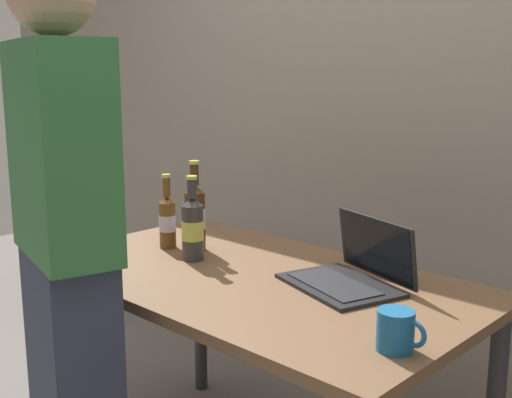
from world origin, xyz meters
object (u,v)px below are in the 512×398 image
Objects in this scene: beer_bottle_dark at (193,227)px; beer_bottle_green at (167,220)px; laptop at (352,272)px; coffee_mug at (397,331)px; person_figure at (67,258)px; beer_bottle_brown at (195,216)px.

beer_bottle_green is at bearing 168.22° from beer_bottle_dark.
laptop is at bearing 9.20° from beer_bottle_green.
beer_bottle_green is 1.11m from coffee_mug.
person_figure is at bearing -61.93° from beer_bottle_green.
beer_bottle_green is (-0.19, 0.04, -0.01)m from beer_bottle_dark.
beer_bottle_brown is at bearing 108.79° from person_figure.
beer_bottle_brown reaches higher than laptop.
beer_bottle_green is at bearing -170.80° from laptop.
beer_bottle_green is at bearing 118.07° from person_figure.
beer_bottle_green is 0.16× the size of person_figure.
coffee_mug is at bearing -10.18° from beer_bottle_green.
person_figure reaches higher than coffee_mug.
beer_bottle_green is 2.22× the size of coffee_mug.
beer_bottle_brown is 0.11m from beer_bottle_green.
beer_bottle_brown reaches higher than coffee_mug.
coffee_mug is at bearing -42.08° from laptop.
beer_bottle_dark is 0.92m from coffee_mug.
laptop is 0.65m from beer_bottle_brown.
laptop is 0.58m from beer_bottle_dark.
beer_bottle_dark reaches higher than beer_bottle_green.
beer_bottle_brown is at bearing 27.55° from beer_bottle_green.
beer_bottle_green reaches higher than coffee_mug.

